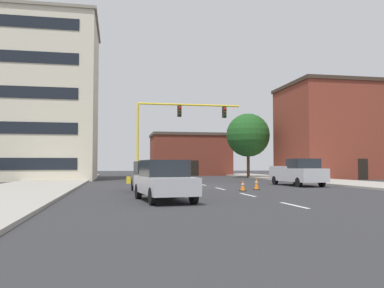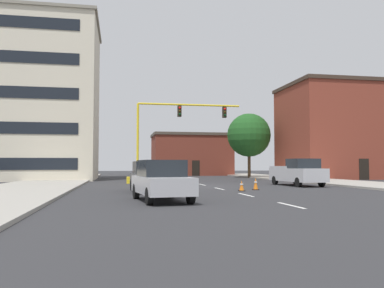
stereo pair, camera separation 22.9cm
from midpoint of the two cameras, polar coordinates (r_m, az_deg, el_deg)
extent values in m
plane|color=#2D2D30|center=(29.21, 2.65, -5.99)|extent=(160.00, 160.00, 0.00)
cube|color=#9E998E|center=(36.87, -19.06, -5.10)|extent=(6.00, 56.00, 0.14)
cube|color=#9E998E|center=(40.95, 16.81, -4.91)|extent=(6.00, 56.00, 0.14)
cube|color=silver|center=(15.92, 14.21, -8.40)|extent=(0.16, 2.40, 0.01)
cube|color=silver|center=(21.03, 7.92, -7.12)|extent=(0.16, 2.40, 0.01)
cube|color=silver|center=(26.30, 4.14, -6.31)|extent=(0.16, 2.40, 0.01)
cube|color=silver|center=(31.65, 1.63, -5.76)|extent=(0.16, 2.40, 0.01)
cube|color=beige|center=(45.79, -22.68, 5.62)|extent=(15.07, 10.87, 16.41)
cube|color=gray|center=(47.73, -22.47, 15.58)|extent=(15.47, 11.27, 0.30)
cube|color=black|center=(39.98, -24.54, -2.57)|extent=(12.35, 0.06, 1.10)
cube|color=black|center=(40.12, -24.43, 2.12)|extent=(12.35, 0.06, 1.10)
cube|color=black|center=(40.53, -24.33, 6.75)|extent=(12.35, 0.06, 1.10)
cube|color=black|center=(41.20, -24.23, 11.25)|extent=(12.35, 0.06, 1.10)
cube|color=black|center=(42.11, -24.13, 15.59)|extent=(12.35, 0.06, 1.10)
cube|color=brown|center=(61.22, -0.02, -1.69)|extent=(11.49, 7.54, 5.85)
cube|color=#4C4238|center=(61.37, -0.02, 1.22)|extent=(11.79, 7.84, 0.40)
cube|color=black|center=(57.47, 0.66, -3.43)|extent=(1.10, 0.06, 2.20)
cube|color=brown|center=(49.63, 20.13, 1.44)|extent=(11.90, 9.51, 10.43)
cube|color=#3D2D23|center=(50.33, 20.01, 7.60)|extent=(12.20, 9.81, 0.40)
cube|color=black|center=(45.44, 23.29, -3.30)|extent=(1.10, 0.06, 2.20)
cube|color=yellow|center=(34.24, -7.53, -5.07)|extent=(1.80, 1.20, 0.55)
cylinder|color=yellow|center=(34.29, -7.49, 0.57)|extent=(0.20, 0.20, 6.20)
cylinder|color=yellow|center=(35.12, -0.15, 5.55)|extent=(8.90, 0.16, 0.16)
cube|color=black|center=(34.89, -1.60, 4.65)|extent=(0.32, 0.36, 0.95)
sphere|color=red|center=(34.74, -1.55, 5.15)|extent=(0.20, 0.20, 0.20)
sphere|color=#38280A|center=(34.71, -1.55, 4.69)|extent=(0.20, 0.20, 0.20)
sphere|color=black|center=(34.67, -1.55, 4.23)|extent=(0.20, 0.20, 0.20)
cube|color=black|center=(35.72, 4.78, 4.49)|extent=(0.32, 0.36, 0.95)
sphere|color=red|center=(35.57, 4.86, 4.96)|extent=(0.20, 0.20, 0.20)
sphere|color=#38280A|center=(35.54, 4.86, 4.52)|extent=(0.20, 0.20, 0.20)
sphere|color=black|center=(35.50, 4.87, 4.07)|extent=(0.20, 0.20, 0.20)
cylinder|color=#4C3823|center=(49.38, 8.22, -2.89)|extent=(0.36, 0.36, 3.20)
sphere|color=#1E511E|center=(49.51, 8.18, 1.26)|extent=(5.27, 5.27, 5.27)
cube|color=#BCBCC1|center=(30.93, 14.82, -4.22)|extent=(2.32, 5.51, 0.95)
cube|color=#1E2328|center=(30.14, 15.62, -2.68)|extent=(1.95, 1.91, 0.70)
cube|color=#BCBCC1|center=(31.97, 13.79, -3.20)|extent=(2.17, 2.92, 0.16)
cylinder|color=black|center=(29.81, 18.06, -5.14)|extent=(0.26, 0.69, 0.68)
cylinder|color=black|center=(28.90, 15.02, -5.25)|extent=(0.26, 0.69, 0.68)
cylinder|color=black|center=(32.99, 14.68, -4.97)|extent=(0.26, 0.69, 0.68)
cylinder|color=black|center=(32.17, 11.85, -5.05)|extent=(0.26, 0.69, 0.68)
cube|color=#B7B7BC|center=(17.18, -3.96, -5.79)|extent=(2.37, 4.69, 0.70)
cube|color=#1E2328|center=(17.25, -4.03, -3.45)|extent=(1.96, 2.49, 0.70)
cylinder|color=black|center=(18.53, -7.56, -6.65)|extent=(0.30, 0.70, 0.68)
cylinder|color=black|center=(18.88, -2.59, -6.60)|extent=(0.30, 0.70, 0.68)
cylinder|color=black|center=(15.53, -5.65, -7.37)|extent=(0.30, 0.70, 0.68)
cylinder|color=black|center=(15.94, 0.22, -7.27)|extent=(0.30, 0.70, 0.68)
cube|color=#3D3D42|center=(23.19, -5.77, -5.05)|extent=(2.09, 4.59, 0.70)
cube|color=#1E2328|center=(23.28, -5.79, -3.32)|extent=(1.82, 2.39, 0.70)
cylinder|color=black|center=(24.63, -8.16, -5.73)|extent=(0.26, 0.69, 0.68)
cylinder|color=black|center=(24.84, -4.35, -5.73)|extent=(0.26, 0.69, 0.68)
cylinder|color=black|center=(21.59, -7.41, -6.13)|extent=(0.26, 0.69, 0.68)
cylinder|color=black|center=(21.83, -3.07, -6.11)|extent=(0.26, 0.69, 0.68)
cube|color=black|center=(24.03, 7.31, -6.57)|extent=(0.36, 0.36, 0.04)
cone|color=orange|center=(24.01, 7.30, -5.83)|extent=(0.28, 0.28, 0.58)
cylinder|color=white|center=(24.01, 7.30, -5.66)|extent=(0.19, 0.19, 0.08)
cube|color=black|center=(25.30, 9.25, -6.38)|extent=(0.36, 0.36, 0.04)
cone|color=orange|center=(25.28, 9.24, -5.52)|extent=(0.28, 0.28, 0.72)
cylinder|color=white|center=(25.27, 9.24, -5.32)|extent=(0.19, 0.19, 0.08)
camera|label=1|loc=(0.11, -89.81, -0.01)|focal=37.73mm
camera|label=2|loc=(0.11, 90.19, 0.01)|focal=37.73mm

